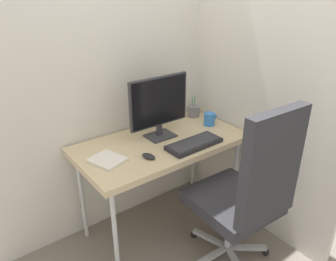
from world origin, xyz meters
TOP-DOWN VIEW (x-y plane):
  - ground_plane at (0.00, 0.00)m, footprint 8.00×8.00m
  - wall_back at (0.00, 0.35)m, footprint 2.30×0.04m
  - wall_side_right at (0.63, -0.15)m, footprint 0.04×1.73m
  - desk at (0.00, 0.00)m, footprint 1.21×0.64m
  - office_chair at (0.17, -0.65)m, footprint 0.56×0.59m
  - monitor at (0.03, 0.07)m, footprint 0.47×0.16m
  - keyboard at (0.13, -0.20)m, footprint 0.40×0.17m
  - mouse at (-0.21, -0.15)m, footprint 0.08×0.11m
  - pen_holder at (0.49, 0.21)m, footprint 0.10×0.10m
  - notebook at (-0.44, -0.03)m, footprint 0.23×0.25m
  - coffee_mug at (0.46, -0.00)m, footprint 0.12×0.09m

SIDE VIEW (x-z plane):
  - ground_plane at x=0.00m, z-range 0.00..0.00m
  - office_chair at x=0.17m, z-range 0.03..1.21m
  - desk at x=0.00m, z-range 0.33..1.07m
  - notebook at x=-0.44m, z-range 0.75..0.77m
  - keyboard at x=0.13m, z-range 0.75..0.78m
  - mouse at x=-0.21m, z-range 0.75..0.78m
  - pen_holder at x=0.49m, z-range 0.71..0.89m
  - coffee_mug at x=0.46m, z-range 0.75..0.85m
  - monitor at x=0.03m, z-range 0.77..1.21m
  - wall_back at x=0.00m, z-range 0.00..2.80m
  - wall_side_right at x=0.63m, z-range 0.00..2.80m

